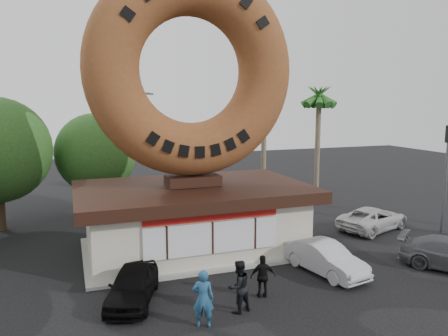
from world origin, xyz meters
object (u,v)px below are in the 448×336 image
car_black (133,285)px  car_silver (325,258)px  street_lamp (127,144)px  traffic_signal (447,165)px  person_right (263,276)px  donut_shop (193,216)px  car_white (373,219)px  person_left (203,298)px  giant_donut (192,70)px  person_center (239,286)px

car_black → car_silver: car_silver is taller
street_lamp → car_silver: size_ratio=1.97×
traffic_signal → person_right: (-12.96, -4.02, -3.04)m
donut_shop → car_white: (10.74, -0.14, -1.11)m
person_left → car_black: 3.27m
giant_donut → traffic_signal: giant_donut is taller
person_center → car_black: size_ratio=0.49×
person_right → giant_donut: bearing=-68.0°
donut_shop → person_left: (-1.73, -7.34, -0.79)m
giant_donut → traffic_signal: 14.98m
person_left → person_center: size_ratio=1.04×
giant_donut → traffic_signal: size_ratio=1.65×
person_center → car_black: bearing=-48.8°
traffic_signal → car_black: 18.17m
person_right → car_silver: size_ratio=0.41×
donut_shop → car_white: bearing=-0.7°
donut_shop → street_lamp: (-1.86, 10.02, 2.72)m
traffic_signal → car_white: (-3.26, 1.86, -3.21)m
giant_donut → person_left: size_ratio=5.11×
person_center → car_silver: size_ratio=0.47×
person_right → car_silver: person_right is taller
person_center → person_right: 1.52m
person_left → street_lamp: bearing=-69.2°
person_left → car_white: 14.40m
donut_shop → car_black: 6.09m
person_left → car_white: (12.47, 7.20, -0.33)m
giant_donut → street_lamp: bearing=100.5°
person_right → car_white: size_ratio=0.35×
person_right → car_black: bearing=-3.0°
person_center → person_right: person_center is taller
donut_shop → person_right: 6.18m
person_left → person_right: 3.07m
car_black → car_white: bearing=37.5°
person_left → person_center: 1.56m
car_silver → car_white: (6.17, 4.63, -0.02)m
person_left → car_black: bearing=-32.9°
person_left → traffic_signal: bearing=-140.8°
street_lamp → person_center: size_ratio=4.23×
car_white → car_black: bearing=88.9°
traffic_signal → car_silver: (-9.43, -2.77, -3.20)m
person_center → car_white: bearing=-166.4°
person_center → car_white: size_ratio=0.40×
donut_shop → car_silver: (4.57, -4.77, -1.10)m
donut_shop → street_lamp: 10.54m
person_right → car_white: (9.71, 5.88, -0.17)m
car_silver → car_white: car_silver is taller
donut_shop → person_center: (-0.26, -6.80, -0.82)m
car_black → person_right: bearing=4.6°
street_lamp → car_silver: bearing=-66.5°
street_lamp → car_black: 15.34m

